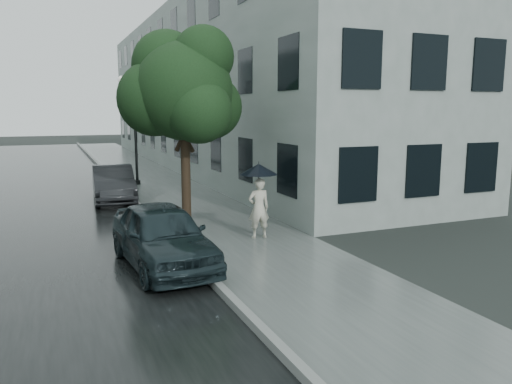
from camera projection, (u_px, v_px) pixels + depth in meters
name	position (u px, v px, depth m)	size (l,w,h in m)	color
ground	(268.00, 262.00, 11.00)	(120.00, 120.00, 0.00)	black
sidewalk	(162.00, 186.00, 22.01)	(3.50, 60.00, 0.01)	slate
kerb_near	(120.00, 186.00, 21.30)	(0.15, 60.00, 0.15)	slate
asphalt_road	(30.00, 193.00, 19.98)	(6.85, 60.00, 0.00)	black
building_near	(219.00, 90.00, 30.09)	(7.02, 36.00, 9.00)	#8E9B96
pedestrian	(259.00, 208.00, 12.93)	(0.57, 0.38, 1.57)	beige
umbrella	(259.00, 169.00, 12.74)	(1.31, 1.31, 1.07)	black
street_tree	(183.00, 90.00, 14.45)	(3.71, 3.37, 5.70)	#332619
lamp_post	(132.00, 123.00, 21.81)	(0.82, 0.48, 4.74)	black
car_near	(162.00, 235.00, 10.58)	(1.59, 3.96, 1.35)	#18262A
car_far	(113.00, 184.00, 18.16)	(1.38, 3.96, 1.30)	black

